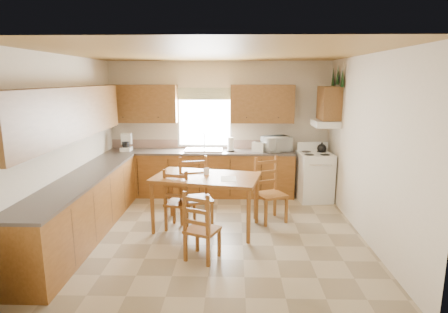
{
  "coord_description": "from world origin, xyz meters",
  "views": [
    {
      "loc": [
        0.3,
        -5.44,
        2.35
      ],
      "look_at": [
        0.15,
        0.3,
        1.15
      ],
      "focal_mm": 30.0,
      "sensor_mm": 36.0,
      "label": 1
    }
  ],
  "objects_px": {
    "microwave": "(277,144)",
    "chair_far_left": "(196,195)",
    "stove": "(314,177)",
    "dining_table": "(206,202)",
    "chair_near_right": "(180,199)",
    "chair_near_left": "(202,225)",
    "chair_far_right": "(271,191)"
  },
  "relations": [
    {
      "from": "stove",
      "to": "chair_far_left",
      "type": "height_order",
      "value": "chair_far_left"
    },
    {
      "from": "microwave",
      "to": "stove",
      "type": "bearing_deg",
      "value": -45.75
    },
    {
      "from": "dining_table",
      "to": "chair_far_right",
      "type": "xyz_separation_m",
      "value": [
        1.05,
        0.33,
        0.1
      ]
    },
    {
      "from": "stove",
      "to": "chair_far_right",
      "type": "xyz_separation_m",
      "value": [
        -0.96,
        -1.15,
        0.07
      ]
    },
    {
      "from": "chair_far_right",
      "to": "dining_table",
      "type": "bearing_deg",
      "value": 172.93
    },
    {
      "from": "microwave",
      "to": "chair_far_left",
      "type": "height_order",
      "value": "microwave"
    },
    {
      "from": "dining_table",
      "to": "chair_far_left",
      "type": "relative_size",
      "value": 1.42
    },
    {
      "from": "microwave",
      "to": "chair_near_left",
      "type": "height_order",
      "value": "microwave"
    },
    {
      "from": "microwave",
      "to": "dining_table",
      "type": "bearing_deg",
      "value": -150.64
    },
    {
      "from": "stove",
      "to": "dining_table",
      "type": "xyz_separation_m",
      "value": [
        -2.01,
        -1.48,
        -0.03
      ]
    },
    {
      "from": "chair_near_right",
      "to": "chair_far_right",
      "type": "height_order",
      "value": "chair_far_right"
    },
    {
      "from": "stove",
      "to": "chair_far_right",
      "type": "bearing_deg",
      "value": -135.73
    },
    {
      "from": "chair_far_right",
      "to": "chair_far_left",
      "type": "bearing_deg",
      "value": 171.75
    },
    {
      "from": "dining_table",
      "to": "stove",
      "type": "bearing_deg",
      "value": 48.28
    },
    {
      "from": "microwave",
      "to": "chair_near_left",
      "type": "bearing_deg",
      "value": -138.82
    },
    {
      "from": "stove",
      "to": "chair_far_left",
      "type": "bearing_deg",
      "value": -151.13
    },
    {
      "from": "chair_near_left",
      "to": "chair_far_left",
      "type": "relative_size",
      "value": 0.84
    },
    {
      "from": "stove",
      "to": "chair_near_right",
      "type": "distance_m",
      "value": 2.85
    },
    {
      "from": "chair_far_left",
      "to": "dining_table",
      "type": "bearing_deg",
      "value": -9.03
    },
    {
      "from": "chair_far_left",
      "to": "chair_far_right",
      "type": "xyz_separation_m",
      "value": [
        1.21,
        0.36,
        -0.03
      ]
    },
    {
      "from": "stove",
      "to": "microwave",
      "type": "distance_m",
      "value": 0.99
    },
    {
      "from": "stove",
      "to": "chair_near_left",
      "type": "height_order",
      "value": "chair_near_left"
    },
    {
      "from": "stove",
      "to": "chair_near_right",
      "type": "height_order",
      "value": "chair_near_right"
    },
    {
      "from": "chair_near_left",
      "to": "chair_near_right",
      "type": "distance_m",
      "value": 1.11
    },
    {
      "from": "microwave",
      "to": "chair_near_right",
      "type": "xyz_separation_m",
      "value": [
        -1.7,
        -1.78,
        -0.58
      ]
    },
    {
      "from": "chair_near_right",
      "to": "chair_near_left",
      "type": "bearing_deg",
      "value": 126.82
    },
    {
      "from": "microwave",
      "to": "chair_far_right",
      "type": "bearing_deg",
      "value": -123.92
    },
    {
      "from": "microwave",
      "to": "dining_table",
      "type": "xyz_separation_m",
      "value": [
        -1.28,
        -1.76,
        -0.64
      ]
    },
    {
      "from": "stove",
      "to": "dining_table",
      "type": "relative_size",
      "value": 0.57
    },
    {
      "from": "chair_far_right",
      "to": "stove",
      "type": "bearing_deg",
      "value": 25.47
    },
    {
      "from": "stove",
      "to": "chair_far_left",
      "type": "xyz_separation_m",
      "value": [
        -2.17,
        -1.51,
        0.11
      ]
    },
    {
      "from": "chair_near_left",
      "to": "chair_near_right",
      "type": "bearing_deg",
      "value": -42.78
    }
  ]
}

